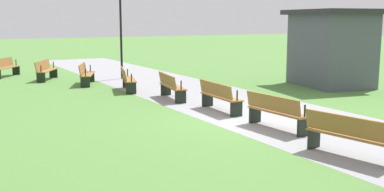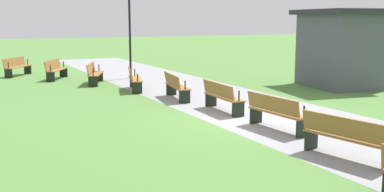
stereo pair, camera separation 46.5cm
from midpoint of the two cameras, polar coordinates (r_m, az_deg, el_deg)
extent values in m
plane|color=#54843D|center=(12.83, 8.16, -2.93)|extent=(120.00, 120.00, 0.00)
cube|color=#939399|center=(13.42, 11.65, -2.48)|extent=(43.57, 4.36, 0.01)
cube|color=#996633|center=(24.01, -20.25, 3.41)|extent=(1.77, 1.47, 0.04)
cube|color=#996633|center=(24.09, -20.69, 3.98)|extent=(1.57, 1.21, 0.40)
cube|color=black|center=(24.79, -19.21, 3.10)|extent=(0.27, 0.34, 0.43)
cylinder|color=black|center=(24.74, -19.22, 4.01)|extent=(0.06, 0.06, 0.30)
cube|color=black|center=(23.28, -21.28, 2.60)|extent=(0.27, 0.34, 0.43)
cylinder|color=black|center=(23.23, -21.30, 3.57)|extent=(0.06, 0.06, 0.30)
cube|color=#996633|center=(22.07, -15.83, 3.16)|extent=(1.85, 1.32, 0.04)
cube|color=#996633|center=(22.11, -16.35, 3.77)|extent=(1.68, 1.03, 0.40)
cube|color=black|center=(22.92, -15.10, 2.82)|extent=(0.24, 0.35, 0.43)
cylinder|color=black|center=(22.87, -15.09, 3.81)|extent=(0.06, 0.06, 0.30)
cube|color=black|center=(21.27, -16.55, 2.27)|extent=(0.24, 0.35, 0.43)
cylinder|color=black|center=(21.22, -16.55, 3.32)|extent=(0.06, 0.06, 0.30)
cube|color=#996633|center=(20.06, -11.20, 2.74)|extent=(1.90, 1.15, 0.04)
cube|color=#996633|center=(20.07, -11.78, 3.41)|extent=(1.77, 0.84, 0.40)
cube|color=black|center=(20.96, -10.87, 2.39)|extent=(0.20, 0.37, 0.43)
cylinder|color=black|center=(20.91, -10.84, 3.46)|extent=(0.06, 0.06, 0.30)
cube|color=black|center=(19.23, -11.51, 1.74)|extent=(0.20, 0.37, 0.43)
cylinder|color=black|center=(19.18, -11.49, 2.91)|extent=(0.06, 0.06, 0.30)
cube|color=#996633|center=(18.01, -6.28, 2.11)|extent=(1.92, 0.96, 0.04)
cube|color=#996633|center=(17.97, -6.93, 2.86)|extent=(1.83, 0.64, 0.40)
cube|color=black|center=(18.91, -6.46, 1.75)|extent=(0.16, 0.38, 0.43)
cylinder|color=black|center=(18.86, -6.42, 2.94)|extent=(0.05, 0.05, 0.30)
cube|color=black|center=(17.17, -6.06, 0.97)|extent=(0.16, 0.38, 0.43)
cylinder|color=black|center=(17.12, -6.01, 2.28)|extent=(0.05, 0.05, 0.30)
cube|color=#996633|center=(15.92, -0.97, 1.20)|extent=(1.93, 0.76, 0.04)
cube|color=#996633|center=(15.83, -1.66, 2.04)|extent=(1.87, 0.43, 0.40)
cube|color=black|center=(16.79, -1.79, 0.83)|extent=(0.12, 0.38, 0.43)
cylinder|color=black|center=(16.74, -1.73, 2.17)|extent=(0.05, 0.05, 0.30)
cube|color=black|center=(15.12, -0.04, -0.13)|extent=(0.12, 0.38, 0.43)
cylinder|color=black|center=(15.07, 0.03, 1.36)|extent=(0.05, 0.05, 0.30)
cube|color=#996633|center=(13.80, 4.94, -0.11)|extent=(1.90, 0.55, 0.04)
cube|color=#996633|center=(13.67, 4.22, 0.84)|extent=(1.88, 0.21, 0.40)
cube|color=black|center=(14.61, 3.28, -0.48)|extent=(0.08, 0.38, 0.43)
cylinder|color=black|center=(14.56, 3.37, 1.05)|extent=(0.05, 0.05, 0.30)
cube|color=black|center=(13.09, 6.76, -1.70)|extent=(0.08, 0.38, 0.43)
cylinder|color=black|center=(13.03, 6.87, 0.01)|extent=(0.05, 0.05, 0.30)
cube|color=#996633|center=(11.69, 11.76, -2.01)|extent=(1.90, 0.55, 0.04)
cube|color=#996633|center=(11.52, 11.06, -0.94)|extent=(1.88, 0.21, 0.40)
cube|color=black|center=(12.39, 9.01, -2.39)|extent=(0.08, 0.38, 0.43)
cylinder|color=black|center=(12.33, 9.12, -0.58)|extent=(0.05, 0.05, 0.30)
cube|color=black|center=(11.12, 14.75, -3.94)|extent=(0.08, 0.38, 0.43)
cylinder|color=black|center=(11.05, 14.91, -1.94)|extent=(0.05, 0.05, 0.30)
cube|color=#996633|center=(9.63, 20.09, -4.86)|extent=(1.93, 0.76, 0.04)
cube|color=#996633|center=(9.41, 19.50, -3.64)|extent=(1.87, 0.43, 0.40)
cube|color=black|center=(10.17, 15.85, -5.25)|extent=(0.12, 0.38, 0.43)
cylinder|color=black|center=(10.09, 16.02, -3.06)|extent=(0.05, 0.05, 0.30)
cylinder|color=black|center=(21.67, -7.10, 7.63)|extent=(0.10, 0.10, 4.14)
cube|color=#4C515B|center=(19.80, 18.53, 5.31)|extent=(3.46, 2.84, 2.94)
cube|color=#28282D|center=(19.76, 18.77, 9.86)|extent=(4.04, 3.42, 0.20)
camera|label=1|loc=(0.23, -88.87, 0.19)|focal=42.99mm
camera|label=2|loc=(0.23, 91.13, -0.19)|focal=42.99mm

